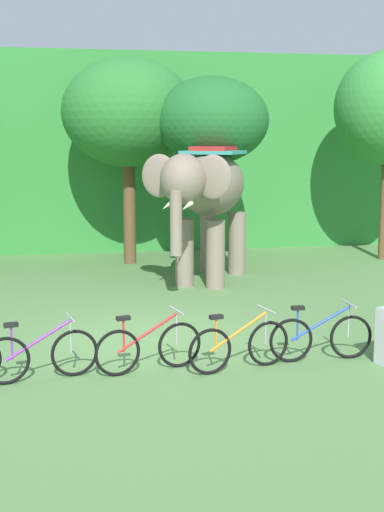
{
  "coord_description": "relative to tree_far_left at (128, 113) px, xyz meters",
  "views": [
    {
      "loc": [
        -1.45,
        -11.81,
        3.53
      ],
      "look_at": [
        0.97,
        1.0,
        1.3
      ],
      "focal_mm": 49.55,
      "sensor_mm": 36.0,
      "label": 1
    }
  ],
  "objects": [
    {
      "name": "foliage_hedge",
      "position": [
        -0.46,
        4.95,
        -1.12
      ],
      "size": [
        36.0,
        6.0,
        6.02
      ],
      "primitive_type": "cube",
      "color": "#338438",
      "rests_on": "ground"
    },
    {
      "name": "bike_blue",
      "position": [
        2.1,
        -9.23,
        -3.74
      ],
      "size": [
        1.71,
        0.52,
        0.92
      ],
      "color": "black",
      "rests_on": "ground"
    },
    {
      "name": "ground_plane",
      "position": [
        -0.46,
        -7.64,
        -4.13
      ],
      "size": [
        80.0,
        80.0,
        0.0
      ],
      "primitive_type": "plane",
      "color": "#567F47"
    },
    {
      "name": "bike_purple",
      "position": [
        -2.25,
        -9.36,
        -3.74
      ],
      "size": [
        1.69,
        0.54,
        0.92
      ],
      "color": "black",
      "rests_on": "ground"
    },
    {
      "name": "bike_orange",
      "position": [
        0.71,
        -9.44,
        -3.74
      ],
      "size": [
        1.67,
        0.59,
        0.92
      ],
      "color": "black",
      "rests_on": "ground"
    },
    {
      "name": "tree_center_left",
      "position": [
        2.05,
        -1.24,
        -0.23
      ],
      "size": [
        2.96,
        2.96,
        5.05
      ],
      "color": "brown",
      "rests_on": "ground"
    },
    {
      "name": "bike_red",
      "position": [
        -0.65,
        -9.26,
        -3.74
      ],
      "size": [
        1.67,
        0.59,
        0.92
      ],
      "color": "black",
      "rests_on": "ground"
    },
    {
      "name": "tree_far_left",
      "position": [
        0.0,
        0.0,
        0.0
      ],
      "size": [
        3.59,
        3.59,
        5.62
      ],
      "color": "brown",
      "rests_on": "ground"
    },
    {
      "name": "elephant",
      "position": [
        1.59,
        -2.95,
        -1.92
      ],
      "size": [
        3.21,
        4.06,
        3.78
      ],
      "color": "gray",
      "rests_on": "ground"
    }
  ]
}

